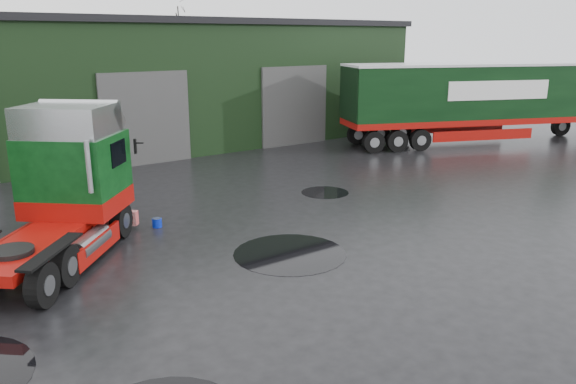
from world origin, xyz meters
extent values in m
plane|color=black|center=(0.00, 0.00, 0.00)|extent=(100.00, 100.00, 0.00)
cube|color=black|center=(2.00, 20.00, 3.00)|extent=(32.00, 12.00, 6.00)
cube|color=black|center=(2.00, 20.00, 6.15)|extent=(32.40, 12.40, 0.30)
cylinder|color=#0820B3|center=(-1.14, 5.67, 0.13)|extent=(0.31, 0.31, 0.26)
cylinder|color=black|center=(5.31, 5.73, 0.00)|extent=(1.71, 1.71, 0.01)
cylinder|color=black|center=(0.80, 1.66, 0.00)|extent=(2.94, 2.94, 0.01)
camera|label=1|loc=(-7.15, -9.33, 5.41)|focal=35.00mm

